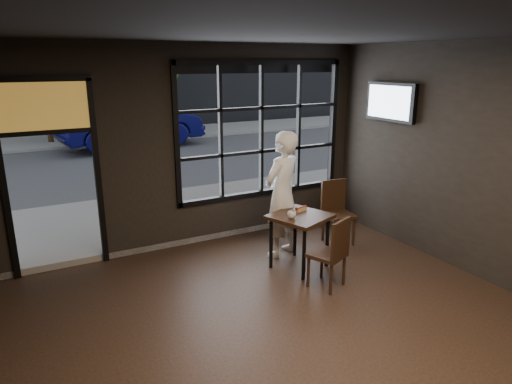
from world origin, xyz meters
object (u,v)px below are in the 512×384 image
cafe_table (299,241)px  man (282,195)px  navy_car (132,122)px  chair_near (327,252)px

cafe_table → man: bearing=67.8°
man → navy_car: bearing=-114.3°
man → navy_car: size_ratio=0.40×
cafe_table → man: 0.77m
chair_near → navy_car: 11.42m
chair_near → man: man is taller
chair_near → man: size_ratio=0.50×
cafe_table → navy_car: bearing=68.4°
navy_car → cafe_table: bearing=171.9°
cafe_table → chair_near: chair_near is taller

